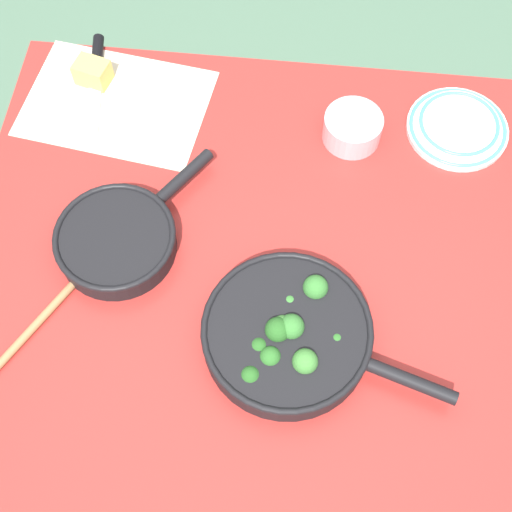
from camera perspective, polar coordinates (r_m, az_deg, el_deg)
name	(u,v)px	position (r m, az deg, el deg)	size (l,w,h in m)	color
ground_plane	(256,380)	(2.05, 0.00, -9.90)	(14.00, 14.00, 0.00)	#51755B
dining_table_red	(256,279)	(1.42, 0.00, -1.87)	(1.12, 1.00, 0.75)	#B72D28
skillet_broccoli	(289,334)	(1.25, 2.64, -6.29)	(0.45, 0.30, 0.07)	black
skillet_eggs	(117,241)	(1.36, -11.03, 1.18)	(0.27, 0.34, 0.05)	black
wooden_spoon	(69,288)	(1.36, -14.72, -2.51)	(0.20, 0.32, 0.02)	#A87A4C
parchment_sheet	(116,103)	(1.58, -11.10, 11.92)	(0.42, 0.32, 0.00)	beige
grater_knife	(96,71)	(1.64, -12.67, 14.24)	(0.06, 0.27, 0.02)	silver
cheese_block	(93,73)	(1.61, -12.94, 14.12)	(0.08, 0.07, 0.05)	#E0C15B
dinner_plate_stack	(458,127)	(1.56, 15.85, 9.93)	(0.21, 0.21, 0.03)	white
prep_bowl_steel	(352,128)	(1.49, 7.72, 10.11)	(0.12, 0.12, 0.06)	#B7B7BC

